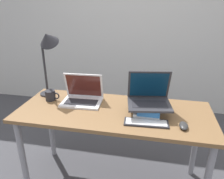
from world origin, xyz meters
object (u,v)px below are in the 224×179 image
object	(u,v)px
book_stack	(148,109)
mouse	(184,126)
mug	(51,95)
wireless_keyboard	(146,123)
desk_lamp	(47,46)
laptop_on_books	(149,98)
laptop_left	(82,97)

from	to	relation	value
book_stack	mouse	size ratio (longest dim) A/B	2.55
mug	wireless_keyboard	bearing A→B (deg)	-15.36
mouse	desk_lamp	xyz separation A→B (m)	(-1.12, 0.31, 0.45)
laptop_on_books	wireless_keyboard	world-z (taller)	laptop_on_books
laptop_on_books	mug	xyz separation A→B (m)	(-0.85, 0.06, -0.08)
wireless_keyboard	desk_lamp	world-z (taller)	desk_lamp
laptop_left	desk_lamp	bearing A→B (deg)	169.64
laptop_left	mug	distance (m)	0.29
book_stack	wireless_keyboard	world-z (taller)	book_stack
laptop_left	mug	size ratio (longest dim) A/B	2.66
laptop_left	book_stack	distance (m)	0.57
wireless_keyboard	mouse	bearing A→B (deg)	-0.77
laptop_left	laptop_on_books	size ratio (longest dim) A/B	0.96
book_stack	laptop_on_books	bearing A→B (deg)	84.96
laptop_on_books	laptop_left	bearing A→B (deg)	171.86
laptop_left	desk_lamp	xyz separation A→B (m)	(-0.30, 0.06, 0.41)
laptop_left	book_stack	world-z (taller)	laptop_left
wireless_keyboard	mug	size ratio (longest dim) A/B	2.48
book_stack	mug	size ratio (longest dim) A/B	2.15
mouse	mug	world-z (taller)	mug
laptop_left	wireless_keyboard	bearing A→B (deg)	-24.37
desk_lamp	laptop_left	bearing A→B (deg)	-10.36
book_stack	mouse	distance (m)	0.30
wireless_keyboard	desk_lamp	size ratio (longest dim) A/B	0.52
mug	mouse	bearing A→B (deg)	-12.08
laptop_on_books	desk_lamp	distance (m)	0.94
desk_lamp	book_stack	bearing A→B (deg)	-9.85
mouse	desk_lamp	world-z (taller)	desk_lamp
mouse	wireless_keyboard	bearing A→B (deg)	179.23
book_stack	wireless_keyboard	distance (m)	0.16
laptop_left	mug	xyz separation A→B (m)	(-0.29, -0.02, -0.00)
laptop_on_books	mouse	world-z (taller)	laptop_on_books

